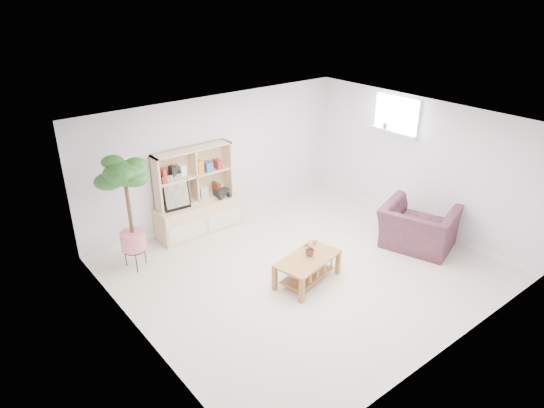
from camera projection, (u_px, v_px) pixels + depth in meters
floor at (306, 271)px, 7.78m from camera, size 5.50×5.00×0.01m
ceiling at (311, 125)px, 6.77m from camera, size 5.50×5.00×0.01m
walls at (308, 203)px, 7.28m from camera, size 5.51×5.01×2.40m
baseboard at (306, 268)px, 7.76m from camera, size 5.50×5.00×0.10m
window at (397, 114)px, 8.91m from camera, size 0.10×0.98×0.68m
window_sill at (393, 132)px, 9.01m from camera, size 0.14×1.00×0.04m
storage_unit at (197, 192)px, 8.69m from camera, size 1.58×0.53×1.58m
poster at (176, 192)px, 8.36m from camera, size 0.48×0.16×0.66m
toy_truck at (222, 192)px, 8.92m from camera, size 0.35×0.24×0.18m
coffee_table at (307, 270)px, 7.42m from camera, size 1.13×0.77×0.42m
table_plant at (310, 248)px, 7.36m from camera, size 0.27×0.25×0.24m
floor_tree at (130, 215)px, 7.49m from camera, size 0.80×0.80×1.89m
armchair at (418, 225)px, 8.29m from camera, size 1.35×1.45×0.88m
sill_plant at (386, 122)px, 9.08m from camera, size 0.15×0.12×0.24m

